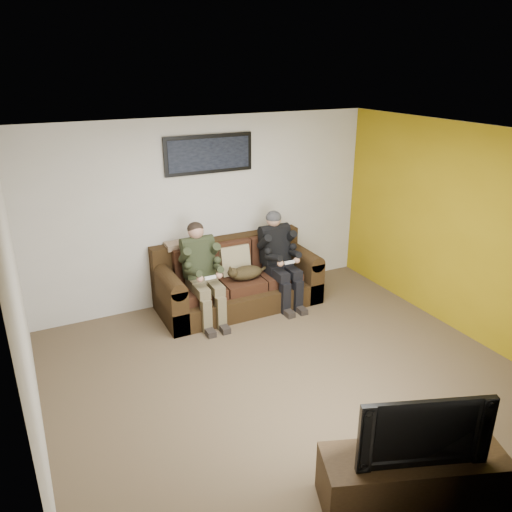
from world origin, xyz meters
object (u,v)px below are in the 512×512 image
person_right (279,253)px  television (420,425)px  person_left (202,267)px  framed_poster (209,154)px  sofa (236,281)px  cat (245,273)px  tv_stand (412,478)px

person_right → television: bearing=-102.3°
person_left → framed_poster: (0.38, 0.57, 1.36)m
sofa → framed_poster: 1.81m
television → person_left: bearing=116.0°
person_right → cat: size_ratio=1.99×
framed_poster → television: framed_poster is taller
sofa → cat: (0.04, -0.21, 0.20)m
sofa → television: bearing=-93.1°
person_right → tv_stand: size_ratio=0.92×
television → tv_stand: bearing=110.1°
sofa → television: 3.81m
television → person_right: bearing=97.8°
framed_poster → sofa: bearing=-62.6°
cat → tv_stand: size_ratio=0.46×
cat → person_left: bearing=177.9°
person_left → television: (0.37, -3.59, 0.00)m
cat → television: television is taller
person_left → tv_stand: 3.65m
sofa → tv_stand: size_ratio=1.57×
person_left → person_right: person_right is taller
cat → framed_poster: framed_poster is taller
person_left → cat: person_left is taller
framed_poster → tv_stand: size_ratio=0.88×
person_left → person_right: (1.16, 0.00, 0.00)m
person_right → television: size_ratio=1.30×
person_left → person_right: 1.16m
framed_poster → person_right: bearing=-36.4°
sofa → television: size_ratio=2.22×
tv_stand → television: bearing=-69.9°
framed_poster → television: bearing=-90.1°
person_left → tv_stand: bearing=-84.1°
sofa → person_left: bearing=-162.0°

